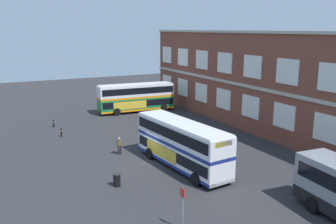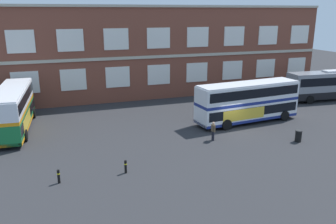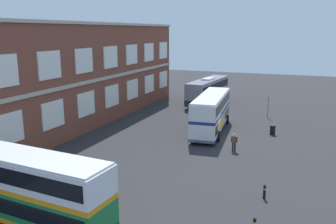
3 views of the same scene
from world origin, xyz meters
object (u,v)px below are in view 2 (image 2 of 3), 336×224
double_decker_near (13,109)px  safety_bollard_east (59,176)px  waiting_passenger (213,130)px  station_litter_bin (298,136)px  double_decker_middle (248,102)px  safety_bollard_west (126,166)px  touring_coach (333,85)px

double_decker_near → safety_bollard_east: (3.49, -12.43, -1.66)m
waiting_passenger → station_litter_bin: 7.42m
double_decker_middle → safety_bollard_west: size_ratio=11.79×
touring_coach → double_decker_near: bearing=179.7°
safety_bollard_west → safety_bollard_east: size_ratio=1.00×
station_litter_bin → waiting_passenger: bearing=158.7°
double_decker_middle → safety_bollard_east: (-18.78, -7.57, -1.66)m
touring_coach → safety_bollard_west: (-29.59, -12.21, -1.42)m
station_litter_bin → touring_coach: bearing=38.3°
station_litter_bin → safety_bollard_west: size_ratio=1.08×
double_decker_near → double_decker_middle: bearing=-12.3°
waiting_passenger → safety_bollard_west: 9.47m
touring_coach → station_litter_bin: 17.93m
touring_coach → waiting_passenger: 22.58m
double_decker_middle → station_litter_bin: size_ratio=10.87×
double_decker_middle → safety_bollard_east: double_decker_middle is taller
double_decker_middle → waiting_passenger: double_decker_middle is taller
double_decker_middle → touring_coach: bearing=17.0°
station_litter_bin → safety_bollard_west: 15.59m
station_litter_bin → double_decker_middle: bearing=101.2°
double_decker_near → touring_coach: (37.58, -0.18, -0.24)m
double_decker_near → safety_bollard_west: 14.83m
double_decker_near → touring_coach: 37.58m
touring_coach → station_litter_bin: (-14.04, -11.07, -1.39)m
double_decker_near → touring_coach: double_decker_near is taller
double_decker_near → station_litter_bin: (23.54, -11.25, -1.63)m
touring_coach → safety_bollard_east: bearing=-160.2°
waiting_passenger → safety_bollard_west: size_ratio=1.79×
double_decker_near → safety_bollard_west: bearing=-57.2°
station_litter_bin → safety_bollard_west: station_litter_bin is taller
safety_bollard_west → safety_bollard_east: (-4.50, -0.04, 0.00)m
double_decker_near → safety_bollard_east: bearing=-74.3°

